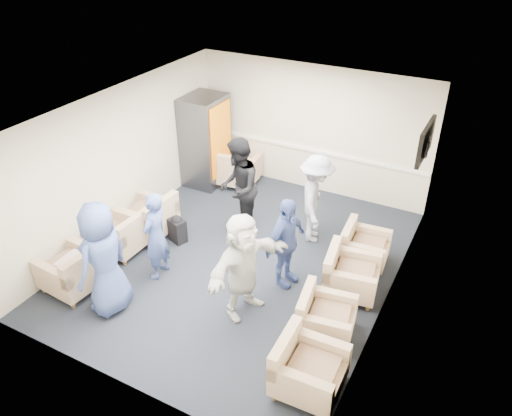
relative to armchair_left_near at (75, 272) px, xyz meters
The scene contains 25 objects.
floor 2.74m from the armchair_left_near, 43.80° to the left, with size 6.00×6.00×0.00m, color black.
ceiling 3.61m from the armchair_left_near, 43.80° to the left, with size 6.00×6.00×0.00m, color white.
back_wall 5.36m from the armchair_left_near, 68.08° to the left, with size 5.00×0.02×2.70m, color beige.
front_wall 2.48m from the armchair_left_near, 29.57° to the right, with size 5.00×0.02×2.70m, color beige.
left_wall 2.21m from the armchair_left_near, 105.84° to the left, with size 0.02×6.00×2.70m, color beige.
right_wall 4.95m from the armchair_left_near, 22.88° to the left, with size 0.02×6.00×2.70m, color beige.
chair_rail 5.28m from the armchair_left_near, 68.00° to the left, with size 4.98×0.04×0.06m, color white.
tv 5.99m from the armchair_left_near, 39.93° to the left, with size 0.10×1.00×0.58m.
armchair_left_near is the anchor object (origin of this frame).
armchair_left_mid 1.17m from the armchair_left_near, 91.31° to the left, with size 0.82×0.82×0.65m.
armchair_left_far 1.79m from the armchair_left_near, 87.24° to the left, with size 0.87×0.87×0.70m.
armchair_right_near 3.99m from the armchair_left_near, ahead, with size 0.85×0.85×0.66m.
armchair_right_midnear 3.95m from the armchair_left_near, 13.15° to the left, with size 0.86×0.86×0.61m.
armchair_right_midfar 4.33m from the armchair_left_near, 26.89° to the left, with size 0.92×0.92×0.65m.
armchair_right_far 4.74m from the armchair_left_near, 36.38° to the left, with size 0.81×0.81×0.60m.
armchair_corner 4.29m from the armchair_left_near, 82.85° to the left, with size 0.96×0.96×0.69m.
vending_machine 4.14m from the armchair_left_near, 91.79° to the left, with size 0.80×0.93×1.96m.
backpack 1.97m from the armchair_left_near, 70.98° to the left, with size 0.37×0.31×0.54m.
pillow 0.18m from the armchair_left_near, 152.17° to the left, with size 0.47×0.36×0.14m, color beige.
person_front_left 0.97m from the armchair_left_near, ahead, with size 0.90×0.58×1.83m, color #3C5092.
person_mid_left 1.38m from the armchair_left_near, 44.50° to the left, with size 0.56×0.37×1.54m, color #3C5092.
person_back_left 3.11m from the armchair_left_near, 60.83° to the left, with size 0.91×0.71×1.88m, color black.
person_back_right 4.21m from the armchair_left_near, 47.75° to the left, with size 1.08×0.62×1.67m, color beige.
person_mid_right 3.37m from the armchair_left_near, 30.73° to the left, with size 0.91×0.38×1.55m, color #3C5092.
person_front_right 2.77m from the armchair_left_near, 17.57° to the left, with size 1.56×0.50×1.69m, color silver.
Camera 1 is at (3.47, -6.05, 5.31)m, focal length 35.00 mm.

